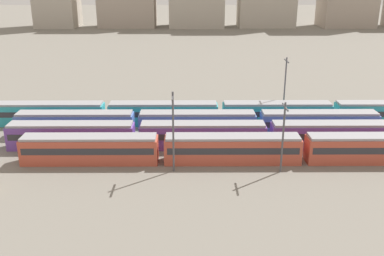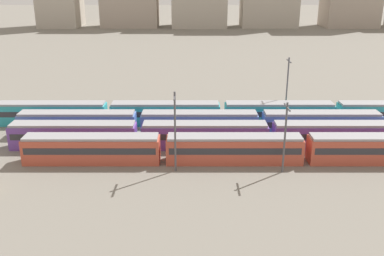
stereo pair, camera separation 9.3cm
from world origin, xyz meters
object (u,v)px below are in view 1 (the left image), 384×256
object	(u,v)px
train_track_1	(203,135)
train_track_3	(220,113)
train_track_2	(197,123)
catenary_pole_0	(173,128)
catenary_pole_2	(283,134)
catenary_pole_1	(285,85)

from	to	relation	value
train_track_1	train_track_3	distance (m)	10.88
train_track_2	catenary_pole_0	distance (m)	14.13
train_track_2	catenary_pole_2	distance (m)	17.39
train_track_1	catenary_pole_1	size ratio (longest dim) A/B	5.21
train_track_2	catenary_pole_2	size ratio (longest dim) A/B	6.06
train_track_3	catenary_pole_2	bearing A→B (deg)	-70.98
train_track_1	catenary_pole_0	xyz separation A→B (m)	(-3.93, -8.00, 3.87)
train_track_1	catenary_pole_2	xyz separation A→B (m)	(9.67, -8.38, 3.24)
train_track_1	catenary_pole_2	size ratio (longest dim) A/B	6.06
train_track_3	catenary_pole_0	world-z (taller)	catenary_pole_0
catenary_pole_0	catenary_pole_2	distance (m)	13.62
catenary_pole_0	train_track_1	bearing A→B (deg)	63.81
train_track_1	catenary_pole_1	world-z (taller)	catenary_pole_1
catenary_pole_0	train_track_3	bearing A→B (deg)	68.83
train_track_2	catenary_pole_1	bearing A→B (deg)	28.01
train_track_1	train_track_3	world-z (taller)	same
catenary_pole_0	catenary_pole_2	xyz separation A→B (m)	(13.60, -0.38, -0.64)
train_track_2	catenary_pole_2	bearing A→B (deg)	-52.65
train_track_3	catenary_pole_1	size ratio (longest dim) A/B	6.97
catenary_pole_2	train_track_2	bearing A→B (deg)	127.35
train_track_1	train_track_3	size ratio (longest dim) A/B	0.75
train_track_2	catenary_pole_1	distance (m)	17.45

